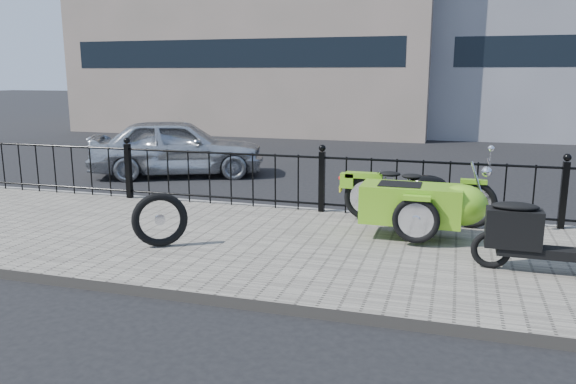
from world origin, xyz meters
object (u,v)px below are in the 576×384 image
(scooter, at_px, (539,235))
(spare_tire, at_px, (160,220))
(motorcycle_sidecar, at_px, (425,202))
(sedan_car, at_px, (178,147))

(scooter, xyz_separation_m, spare_tire, (-4.46, -0.36, -0.08))
(motorcycle_sidecar, relative_size, sedan_car, 0.59)
(scooter, relative_size, spare_tire, 2.31)
(motorcycle_sidecar, xyz_separation_m, spare_tire, (-3.18, -1.46, -0.12))
(scooter, xyz_separation_m, sedan_car, (-6.98, 4.92, 0.11))
(spare_tire, bearing_deg, motorcycle_sidecar, 24.68)
(scooter, bearing_deg, spare_tire, -175.38)
(motorcycle_sidecar, relative_size, spare_tire, 3.24)
(motorcycle_sidecar, xyz_separation_m, scooter, (1.28, -1.10, -0.05))
(sedan_car, bearing_deg, motorcycle_sidecar, -147.35)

